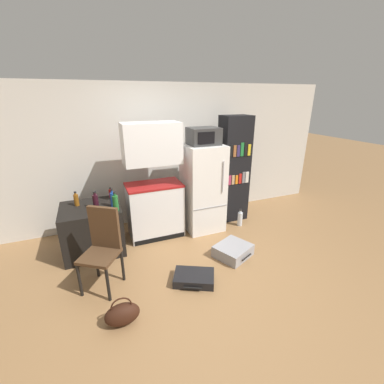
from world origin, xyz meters
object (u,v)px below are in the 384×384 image
Objects in this scene: bookshelf at (234,170)px; bottle_amber_beer at (76,200)px; side_table at (93,229)px; kitchen_hutch at (154,187)px; bottle_green_tall at (115,203)px; microwave at (204,136)px; bottle_blue_soda at (113,199)px; refrigerator at (203,188)px; water_bottle_front at (240,219)px; chair at (103,242)px; bottle_ketchup_red at (111,193)px; suitcase_large_flat at (194,278)px; handbag at (122,314)px; suitcase_small_flat at (233,251)px; bottle_wine_dark at (96,201)px.

bookshelf reaches higher than bottle_amber_beer.
kitchen_hutch is at bearing 6.78° from side_table.
side_table is 0.64m from bottle_green_tall.
microwave is at bearing -1.98° from bottle_amber_beer.
bottle_green_tall reaches higher than bottle_blue_soda.
refrigerator is 0.92m from water_bottle_front.
chair is (0.27, -0.97, -0.23)m from bottle_amber_beer.
kitchen_hutch is 0.75m from bottle_green_tall.
chair reaches higher than bottle_ketchup_red.
suitcase_large_flat is 0.99m from handbag.
suitcase_small_flat is at bearing -127.76° from water_bottle_front.
refrigerator is at bearing -3.93° from kitchen_hutch.
bottle_green_tall is 1.50m from handbag.
microwave is 1.48× the size of water_bottle_front.
bottle_wine_dark is at bearing -37.00° from bottle_amber_beer.
chair is at bearing -132.64° from kitchen_hutch.
bottle_wine_dark is 0.33m from bottle_amber_beer.
bottle_blue_soda is at bearing -91.02° from bottle_ketchup_red.
side_table reaches higher than suitcase_small_flat.
water_bottle_front is at bearing 27.78° from suitcase_small_flat.
refrigerator is (1.84, 0.06, 0.39)m from side_table.
refrigerator is 1.52m from bottle_blue_soda.
microwave is 1.72m from bottle_green_tall.
kitchen_hutch is 8.55× the size of bottle_amber_beer.
bottle_blue_soda reaches higher than bottle_wine_dark.
suitcase_large_flat is at bearing -84.34° from kitchen_hutch.
bookshelf reaches higher than suitcase_large_flat.
bottle_ketchup_red is at bearing 17.28° from bottle_amber_beer.
bookshelf is at bearing 57.63° from chair.
microwave reaches higher than handbag.
side_table is 0.45× the size of kitchen_hutch.
bottle_amber_beer is (-0.26, 0.20, -0.02)m from bottle_wine_dark.
bottle_ketchup_red is at bearing 112.78° from chair.
bottle_wine_dark is 0.78× the size of water_bottle_front.
suitcase_small_flat is at bearing -26.05° from bottle_wine_dark.
side_table is 1.73× the size of microwave.
refrigerator is (0.84, -0.06, -0.11)m from kitchen_hutch.
bottle_blue_soda is 0.45× the size of suitcase_large_flat.
chair is at bearing -112.46° from bottle_green_tall.
bottle_wine_dark reaches higher than handbag.
bottle_ketchup_red is at bearing 177.79° from bookshelf.
refrigerator reaches higher than side_table.
handbag is (-0.13, -1.47, -0.71)m from bottle_blue_soda.
bottle_blue_soda is 1.64m from handbag.
side_table reaches higher than handbag.
bottle_wine_dark is 0.43m from bottle_ketchup_red.
bottle_wine_dark reaches higher than bottle_ketchup_red.
water_bottle_front is at bearing -6.12° from bottle_amber_beer.
bottle_amber_beer is (-0.51, 0.39, -0.02)m from bottle_green_tall.
side_table reaches higher than water_bottle_front.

